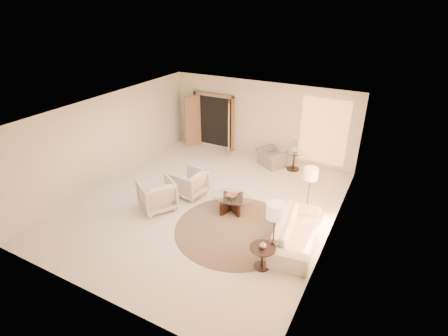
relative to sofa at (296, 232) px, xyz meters
The scene contains 18 objects.
room 3.09m from the sofa, behind, with size 7.04×8.04×2.83m.
windows_right 1.32m from the sofa, 45.04° to the left, with size 0.10×6.40×2.40m, color #EA9A5D, non-canonical shape.
window_back_corner 4.60m from the sofa, 97.10° to the left, with size 1.70×0.10×2.40m, color #EA9A5D, non-canonical shape.
curtains_right 1.86m from the sofa, 69.95° to the left, with size 0.06×5.20×2.60m, color #CAB192, non-canonical shape.
french_doors 6.46m from the sofa, 137.76° to the left, with size 1.95×0.66×2.16m.
area_rug 1.58m from the sofa, behind, with size 3.18×3.18×0.01m, color #422F21.
sofa is the anchor object (origin of this frame).
armchair_left 3.65m from the sofa, 167.84° to the left, with size 0.85×0.80×0.88m, color beige.
armchair_right 3.96m from the sofa, behind, with size 0.92×0.86×0.95m, color beige.
accent_chair 4.38m from the sofa, 118.88° to the left, with size 0.92×0.60×0.80m, color gray.
coffee_table 2.14m from the sofa, 163.98° to the left, with size 1.51×1.51×0.43m.
end_table 1.23m from the sofa, 109.10° to the right, with size 0.58×0.58×0.55m.
side_table 4.11m from the sofa, 108.68° to the left, with size 0.58×0.58×0.67m.
floor_lamp_near 1.55m from the sofa, 94.10° to the left, with size 0.36×0.36×1.50m.
floor_lamp_far 1.44m from the sofa, 103.69° to the right, with size 0.39×0.39×1.60m.
bowl 2.14m from the sofa, 163.98° to the left, with size 0.31×0.31×0.08m, color brown.
end_vase 1.26m from the sofa, 109.10° to the right, with size 0.15×0.15×0.16m, color silver.
side_vase 4.14m from the sofa, 108.68° to the left, with size 0.23×0.23×0.24m, color silver.
Camera 1 is at (4.54, -7.38, 5.45)m, focal length 28.00 mm.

